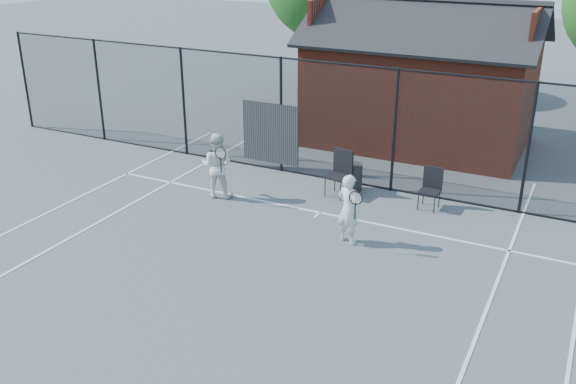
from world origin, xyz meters
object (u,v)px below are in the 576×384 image
at_px(player_back, 217,165).
at_px(chair_left, 338,174).
at_px(chair_right, 430,190).
at_px(waste_bin, 353,177).
at_px(clubhouse, 421,89).
at_px(player_front, 349,209).

xyz_separation_m(player_back, chair_left, (2.54, 1.30, -0.24)).
relative_size(chair_right, waste_bin, 1.40).
distance_m(player_back, chair_left, 2.86).
distance_m(clubhouse, chair_left, 5.04).
height_order(player_front, player_back, player_back).
relative_size(clubhouse, player_back, 4.15).
bearing_deg(waste_bin, chair_right, -8.00).
xyz_separation_m(player_front, chair_right, (1.03, 2.39, -0.27)).
bearing_deg(chair_left, chair_right, 15.73).
relative_size(chair_left, chair_right, 1.16).
height_order(clubhouse, waste_bin, clubhouse).
bearing_deg(chair_right, player_front, -110.86).
height_order(player_back, chair_left, player_back).
relative_size(clubhouse, chair_left, 5.97).
xyz_separation_m(clubhouse, chair_left, (-0.53, -4.90, -1.06)).
bearing_deg(player_front, waste_bin, 109.25).
distance_m(player_back, waste_bin, 3.29).
relative_size(player_front, chair_right, 1.57).
distance_m(chair_left, waste_bin, 0.57).
distance_m(clubhouse, player_front, 7.14).
relative_size(player_front, player_back, 0.94).
bearing_deg(player_back, waste_bin, 33.40).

